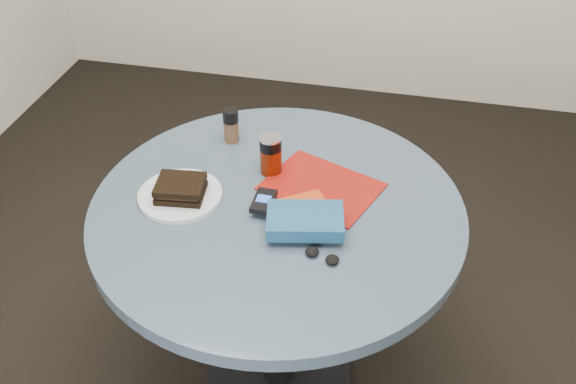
% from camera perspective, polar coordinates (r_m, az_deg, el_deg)
% --- Properties ---
extents(ground, '(4.00, 4.00, 0.00)m').
position_cam_1_polar(ground, '(2.26, -0.77, -15.97)').
color(ground, black).
rests_on(ground, ground).
extents(table, '(1.00, 1.00, 0.75)m').
position_cam_1_polar(table, '(1.82, -0.93, -5.15)').
color(table, black).
rests_on(table, ground).
extents(plate, '(0.25, 0.25, 0.01)m').
position_cam_1_polar(plate, '(1.75, -9.56, -0.31)').
color(plate, silver).
rests_on(plate, table).
extents(sandwich, '(0.14, 0.12, 0.04)m').
position_cam_1_polar(sandwich, '(1.73, -9.53, 0.31)').
color(sandwich, black).
rests_on(sandwich, plate).
extents(soda_can, '(0.07, 0.07, 0.12)m').
position_cam_1_polar(soda_can, '(1.79, -1.54, 3.34)').
color(soda_can, '#5F1704').
rests_on(soda_can, table).
extents(pepper_grinder, '(0.05, 0.05, 0.11)m').
position_cam_1_polar(pepper_grinder, '(1.93, -5.09, 5.93)').
color(pepper_grinder, '#513722').
rests_on(pepper_grinder, table).
extents(magazine, '(0.36, 0.32, 0.01)m').
position_cam_1_polar(magazine, '(1.77, 2.99, 0.46)').
color(magazine, maroon).
rests_on(magazine, table).
extents(red_book, '(0.19, 0.17, 0.01)m').
position_cam_1_polar(red_book, '(1.68, 0.97, -1.49)').
color(red_book, '#B1340D').
rests_on(red_book, magazine).
extents(novel, '(0.21, 0.16, 0.04)m').
position_cam_1_polar(novel, '(1.60, 1.53, -2.56)').
color(novel, navy).
rests_on(novel, red_book).
extents(mp3_player, '(0.05, 0.09, 0.02)m').
position_cam_1_polar(mp3_player, '(1.68, -2.18, -0.82)').
color(mp3_player, black).
rests_on(mp3_player, red_book).
extents(headphones, '(0.10, 0.06, 0.02)m').
position_cam_1_polar(headphones, '(1.55, 3.05, -5.68)').
color(headphones, black).
rests_on(headphones, table).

